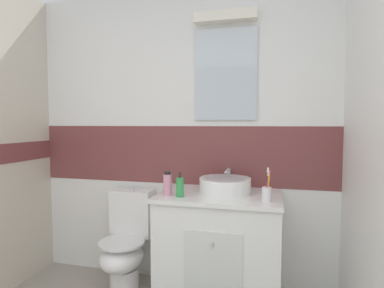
{
  "coord_description": "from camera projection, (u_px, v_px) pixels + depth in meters",
  "views": [
    {
      "loc": [
        0.75,
        -0.15,
        1.37
      ],
      "look_at": [
        0.23,
        1.93,
        1.23
      ],
      "focal_mm": 28.85,
      "sensor_mm": 36.0,
      "label": 1
    }
  ],
  "objects": [
    {
      "name": "wall_back_tiled",
      "position": [
        181.0,
        136.0,
        2.7
      ],
      "size": [
        3.2,
        0.2,
        2.5
      ],
      "color": "white",
      "rests_on": "ground_plane"
    },
    {
      "name": "vanity_cabinet",
      "position": [
        219.0,
        249.0,
        2.33
      ],
      "size": [
        0.9,
        0.6,
        0.85
      ],
      "color": "white",
      "rests_on": "ground_plane"
    },
    {
      "name": "sink_basin",
      "position": [
        225.0,
        185.0,
        2.32
      ],
      "size": [
        0.39,
        0.43,
        0.16
      ],
      "color": "white",
      "rests_on": "vanity_cabinet"
    },
    {
      "name": "toilet",
      "position": [
        126.0,
        243.0,
        2.57
      ],
      "size": [
        0.37,
        0.5,
        0.81
      ],
      "color": "white",
      "rests_on": "ground_plane"
    },
    {
      "name": "toothbrush_cup",
      "position": [
        267.0,
        193.0,
        2.07
      ],
      "size": [
        0.06,
        0.06,
        0.23
      ],
      "color": "white",
      "rests_on": "vanity_cabinet"
    },
    {
      "name": "soap_dispenser",
      "position": [
        180.0,
        187.0,
        2.2
      ],
      "size": [
        0.05,
        0.05,
        0.18
      ],
      "color": "green",
      "rests_on": "vanity_cabinet"
    },
    {
      "name": "mouthwash_bottle",
      "position": [
        168.0,
        184.0,
        2.24
      ],
      "size": [
        0.06,
        0.06,
        0.17
      ],
      "color": "pink",
      "rests_on": "vanity_cabinet"
    }
  ]
}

